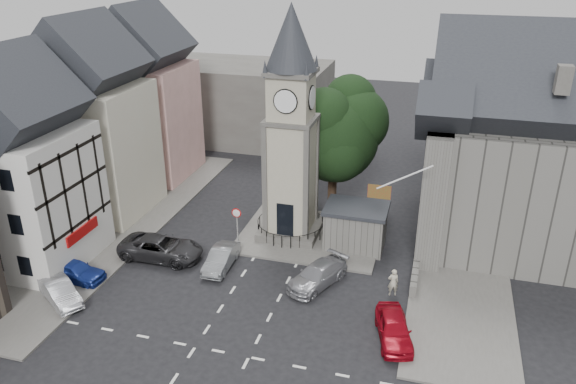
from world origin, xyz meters
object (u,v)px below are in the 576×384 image
(car_west_blue, at_px, (74,271))
(car_east_red, at_px, (394,328))
(clock_tower, at_px, (291,128))
(pedestrian, at_px, (393,282))
(stone_shelter, at_px, (356,226))

(car_west_blue, height_order, car_east_red, car_east_red)
(clock_tower, distance_m, car_west_blue, 16.75)
(car_east_red, xyz_separation_m, pedestrian, (-0.50, 4.18, 0.19))
(car_east_red, relative_size, pedestrian, 2.33)
(car_west_blue, bearing_deg, clock_tower, -47.78)
(stone_shelter, bearing_deg, pedestrian, -59.00)
(stone_shelter, xyz_separation_m, car_west_blue, (-16.30, -9.16, -0.86))
(pedestrian, bearing_deg, car_west_blue, -7.30)
(stone_shelter, height_order, pedestrian, stone_shelter)
(clock_tower, bearing_deg, car_east_red, -49.62)
(car_west_blue, xyz_separation_m, car_east_red, (20.00, -0.34, 0.02))
(stone_shelter, bearing_deg, car_west_blue, -150.66)
(clock_tower, bearing_deg, car_west_blue, -139.99)
(car_west_blue, xyz_separation_m, pedestrian, (19.50, 3.84, 0.21))
(car_east_red, distance_m, pedestrian, 4.21)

